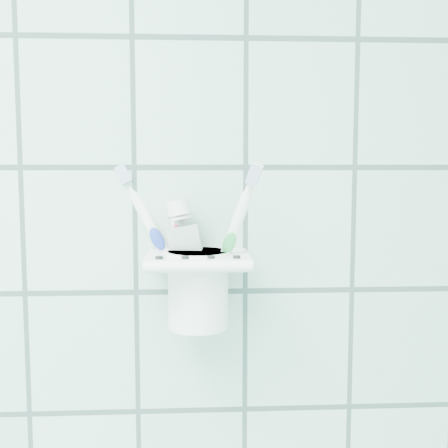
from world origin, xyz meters
The scene contains 6 objects.
holder_bracket centered at (0.67, 1.15, 1.30)m, with size 0.13×0.10×0.04m.
cup centered at (0.67, 1.16, 1.27)m, with size 0.08×0.08×0.10m.
toothbrush_pink centered at (0.67, 1.18, 1.33)m, with size 0.10×0.04×0.22m.
toothbrush_blue centered at (0.67, 1.16, 1.33)m, with size 0.05×0.07×0.22m.
toothbrush_orange centered at (0.68, 1.17, 1.33)m, with size 0.07×0.05×0.21m.
toothpaste_tube centered at (0.67, 1.16, 1.31)m, with size 0.06×0.04×0.16m.
Camera 1 is at (0.67, 0.46, 1.42)m, focal length 45.00 mm.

